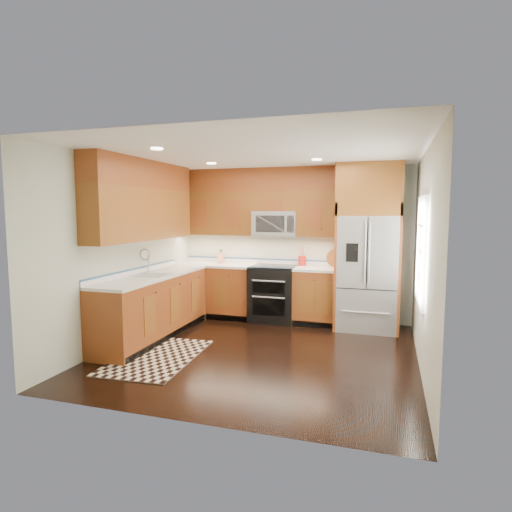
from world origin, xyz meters
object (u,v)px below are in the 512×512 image
(refrigerator, at_px, (368,247))
(utensil_crock, at_px, (302,258))
(knife_block, at_px, (221,257))
(rug, at_px, (157,357))
(range, at_px, (274,294))

(refrigerator, distance_m, utensil_crock, 1.17)
(knife_block, height_order, utensil_crock, utensil_crock)
(utensil_crock, bearing_deg, rug, -119.30)
(rug, xyz_separation_m, utensil_crock, (1.39, 2.48, 1.06))
(refrigerator, xyz_separation_m, rug, (-2.50, -2.20, -1.30))
(range, xyz_separation_m, refrigerator, (1.55, -0.04, 0.83))
(refrigerator, relative_size, utensil_crock, 7.29)
(refrigerator, bearing_deg, rug, -138.60)
(rug, bearing_deg, refrigerator, 37.89)
(range, distance_m, refrigerator, 1.76)
(range, xyz_separation_m, rug, (-0.95, -2.24, -0.46))
(knife_block, relative_size, utensil_crock, 0.68)
(knife_block, bearing_deg, utensil_crock, 2.18)
(range, relative_size, refrigerator, 0.36)
(rug, height_order, utensil_crock, utensil_crock)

